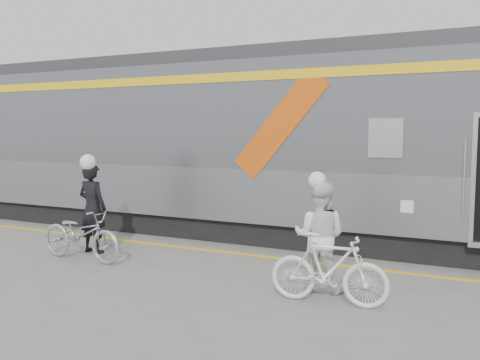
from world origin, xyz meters
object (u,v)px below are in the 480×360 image
Objects in this scene: man at (93,208)px; woman at (320,236)px; bicycle_right at (329,269)px; bicycle_left at (81,234)px.

man is 1.08× the size of woman.
bicycle_left is at bearing 82.19° from bicycle_right.
woman is at bearing 25.13° from bicycle_right.
bicycle_left is 1.13× the size of woman.
man is 4.68m from woman.
bicycle_right is at bearing 115.13° from woman.
man is 0.71m from bicycle_left.
bicycle_left is 1.12× the size of bicycle_right.
man is 0.95× the size of bicycle_left.
woman reaches higher than bicycle_right.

